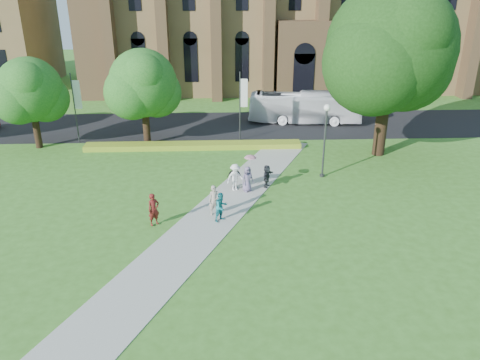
{
  "coord_description": "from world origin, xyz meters",
  "views": [
    {
      "loc": [
        0.22,
        -24.21,
        12.66
      ],
      "look_at": [
        1.42,
        2.26,
        1.6
      ],
      "focal_mm": 35.0,
      "sensor_mm": 36.0,
      "label": 1
    }
  ],
  "objects_px": {
    "pedestrian_0": "(154,209)",
    "large_tree": "(390,48)",
    "streetlamp": "(325,132)",
    "tour_coach": "(304,107)"
  },
  "relations": [
    {
      "from": "tour_coach",
      "to": "pedestrian_0",
      "type": "distance_m",
      "value": 24.26
    },
    {
      "from": "large_tree",
      "to": "pedestrian_0",
      "type": "xyz_separation_m",
      "value": [
        -16.57,
        -11.36,
        -7.37
      ]
    },
    {
      "from": "streetlamp",
      "to": "large_tree",
      "type": "height_order",
      "value": "large_tree"
    },
    {
      "from": "large_tree",
      "to": "tour_coach",
      "type": "xyz_separation_m",
      "value": [
        -4.41,
        9.61,
        -6.82
      ]
    },
    {
      "from": "streetlamp",
      "to": "large_tree",
      "type": "bearing_deg",
      "value": 39.29
    },
    {
      "from": "large_tree",
      "to": "pedestrian_0",
      "type": "bearing_deg",
      "value": -145.56
    },
    {
      "from": "streetlamp",
      "to": "large_tree",
      "type": "xyz_separation_m",
      "value": [
        5.5,
        4.5,
        5.07
      ]
    },
    {
      "from": "streetlamp",
      "to": "tour_coach",
      "type": "relative_size",
      "value": 0.48
    },
    {
      "from": "pedestrian_0",
      "to": "large_tree",
      "type": "bearing_deg",
      "value": -1.8
    },
    {
      "from": "streetlamp",
      "to": "tour_coach",
      "type": "xyz_separation_m",
      "value": [
        1.09,
        14.11,
        -1.75
      ]
    }
  ]
}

